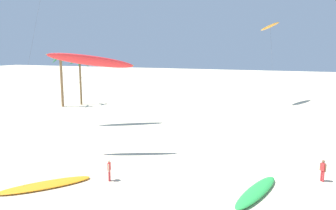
{
  "coord_description": "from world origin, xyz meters",
  "views": [
    {
      "loc": [
        9.12,
        -5.13,
        9.58
      ],
      "look_at": [
        0.75,
        16.03,
        5.77
      ],
      "focal_mm": 36.08,
      "sensor_mm": 36.0,
      "label": 1
    }
  ],
  "objects_px": {
    "flying_kite_2": "(90,60)",
    "grounded_kite_0": "(256,191)",
    "palm_tree_1": "(80,67)",
    "person_foreground_walker": "(109,169)",
    "palm_tree_0": "(61,65)",
    "flying_kite_5": "(270,26)",
    "person_near_right": "(323,170)",
    "grounded_kite_1": "(45,185)"
  },
  "relations": [
    {
      "from": "flying_kite_2",
      "to": "grounded_kite_0",
      "type": "relative_size",
      "value": 1.62
    },
    {
      "from": "palm_tree_1",
      "to": "person_foreground_walker",
      "type": "relative_size",
      "value": 4.95
    },
    {
      "from": "palm_tree_0",
      "to": "flying_kite_5",
      "type": "relative_size",
      "value": 0.61
    },
    {
      "from": "flying_kite_2",
      "to": "flying_kite_5",
      "type": "height_order",
      "value": "flying_kite_5"
    },
    {
      "from": "palm_tree_0",
      "to": "person_near_right",
      "type": "xyz_separation_m",
      "value": [
        38.66,
        -19.32,
        -6.09
      ]
    },
    {
      "from": "flying_kite_2",
      "to": "flying_kite_5",
      "type": "distance_m",
      "value": 38.73
    },
    {
      "from": "palm_tree_0",
      "to": "person_foreground_walker",
      "type": "relative_size",
      "value": 5.47
    },
    {
      "from": "person_near_right",
      "to": "grounded_kite_1",
      "type": "bearing_deg",
      "value": -155.69
    },
    {
      "from": "palm_tree_0",
      "to": "palm_tree_1",
      "type": "bearing_deg",
      "value": 61.87
    },
    {
      "from": "palm_tree_1",
      "to": "grounded_kite_1",
      "type": "distance_m",
      "value": 36.44
    },
    {
      "from": "palm_tree_0",
      "to": "grounded_kite_0",
      "type": "height_order",
      "value": "palm_tree_0"
    },
    {
      "from": "flying_kite_5",
      "to": "person_near_right",
      "type": "bearing_deg",
      "value": -78.37
    },
    {
      "from": "palm_tree_1",
      "to": "grounded_kite_0",
      "type": "relative_size",
      "value": 1.25
    },
    {
      "from": "palm_tree_1",
      "to": "person_foreground_walker",
      "type": "height_order",
      "value": "palm_tree_1"
    },
    {
      "from": "flying_kite_5",
      "to": "person_near_right",
      "type": "distance_m",
      "value": 38.44
    },
    {
      "from": "flying_kite_5",
      "to": "grounded_kite_1",
      "type": "bearing_deg",
      "value": -103.86
    },
    {
      "from": "flying_kite_2",
      "to": "grounded_kite_1",
      "type": "bearing_deg",
      "value": -83.6
    },
    {
      "from": "flying_kite_2",
      "to": "grounded_kite_0",
      "type": "xyz_separation_m",
      "value": [
        14.75,
        -3.01,
        -8.37
      ]
    },
    {
      "from": "grounded_kite_1",
      "to": "person_near_right",
      "type": "distance_m",
      "value": 19.91
    },
    {
      "from": "palm_tree_1",
      "to": "flying_kite_5",
      "type": "bearing_deg",
      "value": 24.16
    },
    {
      "from": "person_near_right",
      "to": "person_foreground_walker",
      "type": "bearing_deg",
      "value": -158.88
    },
    {
      "from": "flying_kite_2",
      "to": "palm_tree_1",
      "type": "bearing_deg",
      "value": 127.93
    },
    {
      "from": "flying_kite_2",
      "to": "person_foreground_walker",
      "type": "distance_m",
      "value": 9.98
    },
    {
      "from": "grounded_kite_0",
      "to": "person_foreground_walker",
      "type": "distance_m",
      "value": 10.47
    },
    {
      "from": "palm_tree_1",
      "to": "flying_kite_5",
      "type": "height_order",
      "value": "flying_kite_5"
    },
    {
      "from": "palm_tree_1",
      "to": "grounded_kite_1",
      "type": "bearing_deg",
      "value": -58.1
    },
    {
      "from": "palm_tree_0",
      "to": "person_foreground_walker",
      "type": "bearing_deg",
      "value": -45.9
    },
    {
      "from": "flying_kite_2",
      "to": "palm_tree_0",
      "type": "bearing_deg",
      "value": 134.1
    },
    {
      "from": "palm_tree_0",
      "to": "person_near_right",
      "type": "relative_size",
      "value": 5.4
    },
    {
      "from": "palm_tree_1",
      "to": "grounded_kite_0",
      "type": "bearing_deg",
      "value": -38.62
    },
    {
      "from": "grounded_kite_0",
      "to": "palm_tree_1",
      "type": "bearing_deg",
      "value": 141.38
    },
    {
      "from": "palm_tree_1",
      "to": "person_near_right",
      "type": "relative_size",
      "value": 4.89
    },
    {
      "from": "palm_tree_1",
      "to": "flying_kite_2",
      "type": "relative_size",
      "value": 0.77
    },
    {
      "from": "flying_kite_5",
      "to": "grounded_kite_1",
      "type": "relative_size",
      "value": 2.52
    },
    {
      "from": "flying_kite_5",
      "to": "grounded_kite_1",
      "type": "distance_m",
      "value": 47.02
    },
    {
      "from": "grounded_kite_1",
      "to": "flying_kite_2",
      "type": "bearing_deg",
      "value": 96.4
    },
    {
      "from": "flying_kite_5",
      "to": "grounded_kite_0",
      "type": "xyz_separation_m",
      "value": [
        3.14,
        -39.64,
        -13.17
      ]
    },
    {
      "from": "flying_kite_5",
      "to": "person_near_right",
      "type": "xyz_separation_m",
      "value": [
        7.33,
        -35.61,
        -12.48
      ]
    },
    {
      "from": "grounded_kite_0",
      "to": "person_foreground_walker",
      "type": "relative_size",
      "value": 3.97
    },
    {
      "from": "flying_kite_5",
      "to": "flying_kite_2",
      "type": "bearing_deg",
      "value": -107.59
    },
    {
      "from": "grounded_kite_0",
      "to": "flying_kite_5",
      "type": "bearing_deg",
      "value": 94.53
    },
    {
      "from": "person_near_right",
      "to": "palm_tree_0",
      "type": "bearing_deg",
      "value": 153.45
    }
  ]
}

